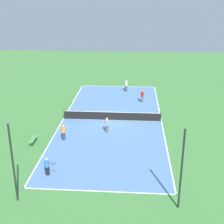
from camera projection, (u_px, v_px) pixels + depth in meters
The scene contains 15 objects.
ground_plane at pixel (112, 120), 32.04m from camera, with size 80.00×80.00×0.00m, color #3D7538.
court_surface at pixel (112, 120), 32.04m from camera, with size 10.20×24.80×0.02m.
tennis_net at pixel (112, 116), 31.86m from camera, with size 10.00×0.10×0.96m.
bench at pixel (33, 140), 26.93m from camera, with size 0.36×1.56×0.45m.
player_near_blue at pixel (47, 165), 22.12m from camera, with size 0.99×0.67×1.37m.
player_far_white at pixel (126, 85), 41.02m from camera, with size 0.81×0.95×1.52m.
player_baseline_gray at pixel (107, 124), 28.98m from camera, with size 0.39×0.39×1.42m.
player_center_orange at pixel (63, 131), 27.45m from camera, with size 0.51×0.51×1.43m.
player_coach_red at pixel (142, 95), 36.92m from camera, with size 0.36×0.93×1.51m.
tennis_ball_far_baseline at pixel (151, 106), 35.86m from camera, with size 0.07×0.07×0.07m, color #CCE033.
tennis_ball_near_net at pixel (132, 143), 26.98m from camera, with size 0.07×0.07×0.07m, color #CCE033.
tennis_ball_midcourt at pixel (157, 128), 30.00m from camera, with size 0.07×0.07×0.07m, color #CCE033.
tennis_ball_left_sideline at pixel (136, 114), 33.39m from camera, with size 0.07×0.07×0.07m, color #CCE033.
fence_post_back_left at pixel (181, 170), 18.08m from camera, with size 0.12×0.12×5.25m.
fence_post_back_right at pixel (13, 164), 18.74m from camera, with size 0.12×0.12×5.25m.
Camera 1 is at (-2.09, 29.54, 12.25)m, focal length 50.00 mm.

